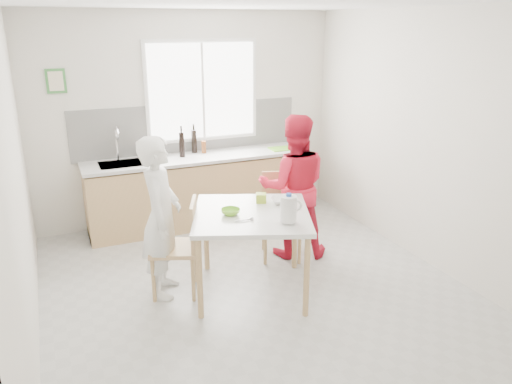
# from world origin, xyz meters

# --- Properties ---
(ground) EXTENTS (4.50, 4.50, 0.00)m
(ground) POSITION_xyz_m (0.00, 0.00, 0.00)
(ground) COLOR #B7B7B2
(ground) RESTS_ON ground
(room_shell) EXTENTS (4.50, 4.50, 4.50)m
(room_shell) POSITION_xyz_m (0.00, 0.00, 1.64)
(room_shell) COLOR silver
(room_shell) RESTS_ON ground
(window) EXTENTS (1.50, 0.06, 1.30)m
(window) POSITION_xyz_m (0.20, 2.23, 1.70)
(window) COLOR white
(window) RESTS_ON room_shell
(backsplash) EXTENTS (3.00, 0.02, 0.65)m
(backsplash) POSITION_xyz_m (0.00, 2.24, 1.23)
(backsplash) COLOR white
(backsplash) RESTS_ON room_shell
(picture_frame) EXTENTS (0.22, 0.03, 0.28)m
(picture_frame) POSITION_xyz_m (-1.55, 2.23, 1.90)
(picture_frame) COLOR #3E893F
(picture_frame) RESTS_ON room_shell
(kitchen_counter) EXTENTS (2.84, 0.64, 1.37)m
(kitchen_counter) POSITION_xyz_m (-0.00, 1.95, 0.42)
(kitchen_counter) COLOR tan
(kitchen_counter) RESTS_ON ground
(dining_table) EXTENTS (1.39, 1.39, 0.83)m
(dining_table) POSITION_xyz_m (-0.03, 0.03, 0.74)
(dining_table) COLOR silver
(dining_table) RESTS_ON ground
(chair_left) EXTENTS (0.57, 0.57, 0.95)m
(chair_left) POSITION_xyz_m (-0.66, 0.28, 0.52)
(chair_left) COLOR tan
(chair_left) RESTS_ON ground
(chair_far) EXTENTS (0.57, 0.57, 0.95)m
(chair_far) POSITION_xyz_m (0.59, 0.67, 0.53)
(chair_far) COLOR tan
(chair_far) RESTS_ON ground
(person_white) EXTENTS (0.56, 0.67, 1.58)m
(person_white) POSITION_xyz_m (-0.83, 0.34, 0.79)
(person_white) COLOR white
(person_white) RESTS_ON ground
(person_red) EXTENTS (0.95, 0.86, 1.62)m
(person_red) POSITION_xyz_m (0.72, 0.63, 0.81)
(person_red) COLOR red
(person_red) RESTS_ON ground
(bowl_green) EXTENTS (0.23, 0.23, 0.06)m
(bowl_green) POSITION_xyz_m (-0.23, 0.06, 0.86)
(bowl_green) COLOR #82D130
(bowl_green) RESTS_ON dining_table
(bowl_white) EXTENTS (0.27, 0.27, 0.05)m
(bowl_white) POSITION_xyz_m (0.34, 0.15, 0.86)
(bowl_white) COLOR white
(bowl_white) RESTS_ON dining_table
(milk_jug) EXTENTS (0.20, 0.15, 0.26)m
(milk_jug) POSITION_xyz_m (0.17, -0.35, 0.97)
(milk_jug) COLOR white
(milk_jug) RESTS_ON dining_table
(green_box) EXTENTS (0.13, 0.13, 0.09)m
(green_box) POSITION_xyz_m (0.16, 0.25, 0.88)
(green_box) COLOR #A4C52D
(green_box) RESTS_ON dining_table
(spoon) EXTENTS (0.16, 0.02, 0.01)m
(spoon) POSITION_xyz_m (-0.18, -0.15, 0.84)
(spoon) COLOR #A5A5AA
(spoon) RESTS_ON dining_table
(cutting_board) EXTENTS (0.36, 0.27, 0.01)m
(cutting_board) POSITION_xyz_m (1.19, 1.86, 0.93)
(cutting_board) COLOR #73CC2F
(cutting_board) RESTS_ON kitchen_counter
(wine_bottle_a) EXTENTS (0.07, 0.07, 0.32)m
(wine_bottle_a) POSITION_xyz_m (-0.17, 1.99, 1.08)
(wine_bottle_a) COLOR black
(wine_bottle_a) RESTS_ON kitchen_counter
(wine_bottle_b) EXTENTS (0.07, 0.07, 0.30)m
(wine_bottle_b) POSITION_xyz_m (0.04, 2.14, 1.07)
(wine_bottle_b) COLOR black
(wine_bottle_b) RESTS_ON kitchen_counter
(jar_amber) EXTENTS (0.06, 0.06, 0.16)m
(jar_amber) POSITION_xyz_m (0.14, 2.06, 1.00)
(jar_amber) COLOR brown
(jar_amber) RESTS_ON kitchen_counter
(soap_bottle) EXTENTS (0.11, 0.11, 0.21)m
(soap_bottle) POSITION_xyz_m (-0.64, 2.08, 1.02)
(soap_bottle) COLOR #999999
(soap_bottle) RESTS_ON kitchen_counter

